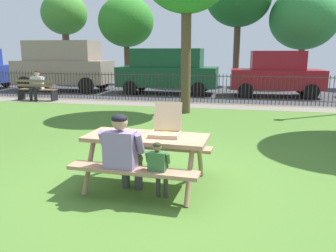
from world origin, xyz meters
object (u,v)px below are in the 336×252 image
(adult_at_table, at_px, (123,152))
(person_on_park_bench, at_px, (37,84))
(picnic_table_foreground, at_px, (146,147))
(park_bench_left, at_px, (37,90))
(parked_car_right, at_px, (276,73))
(parked_car_left, at_px, (63,64))
(far_tree_midleft, at_px, (126,22))
(far_tree_left, at_px, (64,15))
(pizza_box_open, at_px, (166,129))
(pizza_slice_on_table, at_px, (114,131))
(parked_car_center, at_px, (168,70))
(far_tree_midright, at_px, (304,19))
(child_at_table, at_px, (159,166))

(adult_at_table, bearing_deg, person_on_park_bench, 128.69)
(picnic_table_foreground, xyz_separation_m, park_bench_left, (-6.79, 7.74, -0.18))
(adult_at_table, height_order, parked_car_right, parked_car_right)
(parked_car_left, bearing_deg, far_tree_midleft, 71.16)
(adult_at_table, bearing_deg, far_tree_left, 120.29)
(far_tree_left, bearing_deg, park_bench_left, -69.78)
(far_tree_midleft, bearing_deg, parked_car_right, -29.73)
(pizza_box_open, height_order, pizza_slice_on_table, pizza_box_open)
(parked_car_center, bearing_deg, far_tree_left, 147.75)
(picnic_table_foreground, bearing_deg, pizza_box_open, 23.50)
(parked_car_left, distance_m, parked_car_right, 10.22)
(person_on_park_bench, bearing_deg, park_bench_left, -59.49)
(parked_car_center, bearing_deg, person_on_park_bench, -144.16)
(far_tree_midright, bearing_deg, child_at_table, -104.06)
(adult_at_table, distance_m, far_tree_left, 19.46)
(parked_car_right, height_order, far_tree_midright, far_tree_midright)
(person_on_park_bench, distance_m, far_tree_midright, 14.31)
(child_at_table, xyz_separation_m, far_tree_midright, (4.15, 16.58, 3.17))
(child_at_table, height_order, far_tree_left, far_tree_left)
(child_at_table, distance_m, person_on_park_bench, 10.94)
(adult_at_table, bearing_deg, park_bench_left, 128.71)
(parked_car_center, bearing_deg, far_tree_midleft, 126.86)
(parked_car_left, height_order, far_tree_midleft, far_tree_midleft)
(parked_car_center, distance_m, far_tree_midleft, 6.63)
(far_tree_midright, bearing_deg, parked_car_center, -143.43)
(person_on_park_bench, bearing_deg, parked_car_left, 100.55)
(far_tree_left, bearing_deg, picnic_table_foreground, -58.45)
(pizza_slice_on_table, relative_size, far_tree_midright, 0.06)
(pizza_slice_on_table, bearing_deg, pizza_box_open, -1.72)
(child_at_table, distance_m, parked_car_left, 14.06)
(adult_at_table, relative_size, park_bench_left, 0.74)
(parked_car_left, xyz_separation_m, far_tree_midright, (11.90, 4.88, 2.38))
(park_bench_left, bearing_deg, far_tree_midleft, 82.96)
(adult_at_table, xyz_separation_m, parked_car_left, (-7.24, 11.64, 0.65))
(picnic_table_foreground, xyz_separation_m, parked_car_center, (-2.11, 11.15, 0.50))
(park_bench_left, bearing_deg, picnic_table_foreground, -48.75)
(parked_car_left, relative_size, far_tree_midright, 0.88)
(picnic_table_foreground, distance_m, adult_at_table, 0.53)
(adult_at_table, xyz_separation_m, far_tree_midleft, (-5.58, 16.53, 3.03))
(adult_at_table, distance_m, park_bench_left, 10.56)
(adult_at_table, bearing_deg, picnic_table_foreground, 68.80)
(child_at_table, bearing_deg, far_tree_left, 121.51)
(picnic_table_foreground, relative_size, parked_car_center, 0.41)
(pizza_box_open, bearing_deg, parked_car_left, 124.92)
(park_bench_left, bearing_deg, parked_car_left, 100.67)
(parked_car_center, relative_size, far_tree_midright, 0.86)
(picnic_table_foreground, distance_m, person_on_park_bench, 10.32)
(far_tree_midleft, height_order, far_tree_midright, far_tree_midright)
(adult_at_table, height_order, far_tree_midleft, far_tree_midleft)
(adult_at_table, bearing_deg, parked_car_left, 121.88)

